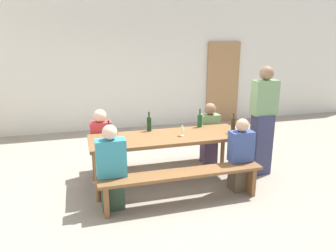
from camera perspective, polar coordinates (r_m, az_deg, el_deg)
The scene contains 17 objects.
ground_plane at distance 4.98m, azimuth 0.00°, elevation -10.05°, with size 24.00×24.00×0.00m, color gray.
back_wall at distance 7.83m, azimuth -7.13°, elevation 11.33°, with size 14.00×0.20×3.20m, color silver.
wooden_door at distance 8.51m, azimuth 9.96°, elevation 7.81°, with size 0.90×0.06×2.10m, color #9E7247.
tasting_table at distance 4.73m, azimuth 0.00°, elevation -2.61°, with size 2.34×0.80×0.75m.
bench_near at distance 4.22m, azimuth 2.70°, elevation -9.51°, with size 2.24×0.30×0.45m.
bench_far at distance 5.46m, azimuth -2.06°, elevation -3.59°, with size 2.24×0.30×0.45m.
wine_bottle_0 at distance 4.92m, azimuth -3.47°, elevation 0.41°, with size 0.07×0.07×0.31m.
wine_bottle_1 at distance 4.94m, azimuth 11.79°, elevation 0.15°, with size 0.07×0.07×0.30m.
wine_bottle_2 at distance 5.17m, azimuth 5.80°, elevation 1.03°, with size 0.08×0.08×0.30m.
wine_bottle_3 at distance 4.50m, azimuth -10.69°, elevation -1.39°, with size 0.08×0.08×0.30m.
wine_glass_0 at distance 4.66m, azimuth 2.61°, elevation -0.25°, with size 0.07×0.07×0.19m.
wine_glass_1 at distance 4.61m, azimuth -9.59°, elevation -0.92°, with size 0.08×0.08×0.16m.
seated_guest_near_0 at distance 4.11m, azimuth -10.25°, elevation -7.85°, with size 0.38×0.24×1.13m.
seated_guest_near_1 at distance 4.65m, azimuth 13.06°, elevation -5.49°, with size 0.33×0.24×1.08m.
seated_guest_far_0 at distance 5.13m, azimuth -12.02°, elevation -3.24°, with size 0.33×0.24×1.10m.
seated_guest_far_1 at distance 5.57m, azimuth 7.54°, elevation -1.57°, with size 0.33×0.24×1.09m.
standing_host at distance 5.23m, azimuth 16.87°, elevation 0.57°, with size 0.39×0.24×1.76m.
Camera 1 is at (-1.26, -4.31, 2.13)m, focal length 33.41 mm.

